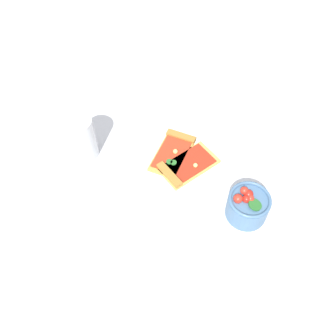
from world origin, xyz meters
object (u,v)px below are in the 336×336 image
object	(u,v)px
pizza_slice_far	(185,166)
soda_glass	(81,139)
pizza_slice_near	(174,151)
salad_bowl	(248,205)
plate	(182,160)

from	to	relation	value
pizza_slice_far	soda_glass	bearing A→B (deg)	-166.20
pizza_slice_near	soda_glass	world-z (taller)	soda_glass
salad_bowl	soda_glass	bearing A→B (deg)	-178.05
salad_bowl	soda_glass	size ratio (longest dim) A/B	0.79
pizza_slice_near	soda_glass	distance (m)	0.25
plate	pizza_slice_near	distance (m)	0.03
soda_glass	pizza_slice_near	bearing A→B (deg)	24.08
pizza_slice_far	plate	bearing A→B (deg)	128.67
pizza_slice_far	salad_bowl	bearing A→B (deg)	-15.47
pizza_slice_near	pizza_slice_far	size ratio (longest dim) A/B	0.87
plate	pizza_slice_far	world-z (taller)	pizza_slice_far
pizza_slice_far	pizza_slice_near	bearing A→B (deg)	146.52
plate	salad_bowl	bearing A→B (deg)	-20.17
plate	pizza_slice_far	size ratio (longest dim) A/B	1.53
plate	salad_bowl	size ratio (longest dim) A/B	2.64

